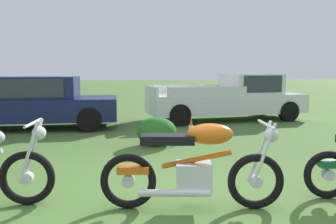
{
  "coord_description": "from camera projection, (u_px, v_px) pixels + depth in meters",
  "views": [
    {
      "loc": [
        -0.88,
        -3.83,
        1.57
      ],
      "look_at": [
        0.22,
        1.76,
        0.9
      ],
      "focal_mm": 36.64,
      "sensor_mm": 36.0,
      "label": 1
    }
  ],
  "objects": [
    {
      "name": "ground_plane",
      "position": [
        179.0,
        204.0,
        4.08
      ],
      "size": [
        120.0,
        120.0,
        0.0
      ],
      "primitive_type": "plane",
      "color": "#476B2D"
    },
    {
      "name": "car_navy",
      "position": [
        25.0,
        98.0,
        9.42
      ],
      "size": [
        4.66,
        2.06,
        1.43
      ],
      "rotation": [
        0.0,
        0.0,
        -0.05
      ],
      "color": "#161E4C",
      "rests_on": "ground"
    },
    {
      "name": "shrub_low",
      "position": [
        157.0,
        131.0,
        7.3
      ],
      "size": [
        0.85,
        0.72,
        0.6
      ],
      "color": "#23641E",
      "rests_on": "ground"
    },
    {
      "name": "pickup_truck_white",
      "position": [
        233.0,
        97.0,
        11.16
      ],
      "size": [
        5.09,
        2.12,
        1.49
      ],
      "rotation": [
        0.0,
        0.0,
        0.06
      ],
      "color": "silver",
      "rests_on": "ground"
    },
    {
      "name": "motorcycle_orange",
      "position": [
        194.0,
        167.0,
        3.89
      ],
      "size": [
        2.08,
        0.74,
        1.02
      ],
      "rotation": [
        0.0,
        0.0,
        -0.2
      ],
      "color": "black",
      "rests_on": "ground"
    },
    {
      "name": "traffic_cone",
      "position": [
        191.0,
        129.0,
        7.84
      ],
      "size": [
        0.25,
        0.25,
        0.55
      ],
      "color": "#EA590F",
      "rests_on": "ground"
    }
  ]
}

